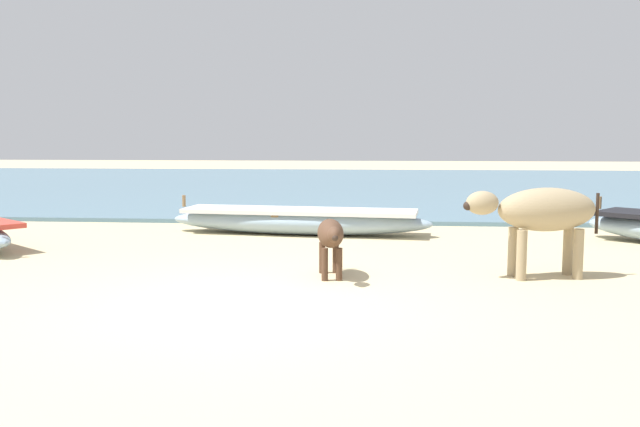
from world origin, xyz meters
TOP-DOWN VIEW (x-y plane):
  - ground at (0.00, 0.00)m, footprint 80.00×80.00m
  - sea_water at (0.00, 16.06)m, footprint 60.00×20.00m
  - fishing_boat_1 at (-0.03, 4.82)m, footprint 4.53×1.33m
  - calf_near_dark at (0.75, 1.35)m, footprint 0.41×1.04m
  - cow_second_adult_dun at (3.18, 1.55)m, footprint 1.61×0.68m

SIDE VIEW (x-z plane):
  - ground at x=0.00m, z-range 0.00..0.00m
  - sea_water at x=0.00m, z-range 0.00..0.08m
  - fishing_boat_1 at x=-0.03m, z-range -0.08..0.55m
  - calf_near_dark at x=0.75m, z-range 0.15..0.83m
  - cow_second_adult_dun at x=3.18m, z-range 0.23..1.28m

